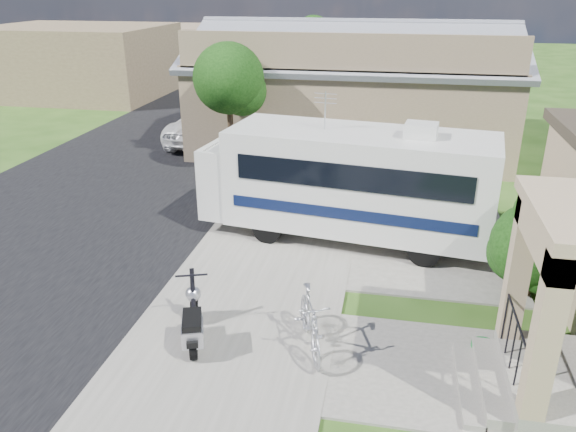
% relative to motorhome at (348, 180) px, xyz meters
% --- Properties ---
extents(ground, '(120.00, 120.00, 0.00)m').
position_rel_motorhome_xyz_m(ground, '(-0.73, -4.39, -1.64)').
color(ground, '#234312').
extents(street_slab, '(9.00, 80.00, 0.02)m').
position_rel_motorhome_xyz_m(street_slab, '(-8.23, 5.61, -1.63)').
color(street_slab, black).
rests_on(street_slab, ground).
extents(sidewalk_slab, '(4.00, 80.00, 0.06)m').
position_rel_motorhome_xyz_m(sidewalk_slab, '(-1.73, 5.61, -1.61)').
color(sidewalk_slab, slate).
rests_on(sidewalk_slab, ground).
extents(driveway_slab, '(7.00, 6.00, 0.05)m').
position_rel_motorhome_xyz_m(driveway_slab, '(0.77, 0.11, -1.62)').
color(driveway_slab, slate).
rests_on(driveway_slab, ground).
extents(walk_slab, '(4.00, 3.00, 0.05)m').
position_rel_motorhome_xyz_m(walk_slab, '(2.27, -5.39, -1.62)').
color(walk_slab, slate).
rests_on(walk_slab, ground).
extents(warehouse, '(12.50, 8.40, 5.04)m').
position_rel_motorhome_xyz_m(warehouse, '(-0.73, 9.58, 0.35)').
color(warehouse, '#78674B').
rests_on(warehouse, ground).
extents(distant_bldg_far, '(10.00, 8.00, 4.00)m').
position_rel_motorhome_xyz_m(distant_bldg_far, '(-17.73, 17.61, 0.36)').
color(distant_bldg_far, brown).
rests_on(distant_bldg_far, ground).
extents(distant_bldg_near, '(8.00, 7.00, 3.20)m').
position_rel_motorhome_xyz_m(distant_bldg_near, '(-15.73, 29.61, -0.04)').
color(distant_bldg_near, '#78674B').
rests_on(distant_bldg_near, ground).
extents(street_tree_a, '(2.44, 2.40, 4.58)m').
position_rel_motorhome_xyz_m(street_tree_a, '(-4.43, 4.66, 1.61)').
color(street_tree_a, black).
rests_on(street_tree_a, ground).
extents(street_tree_b, '(2.44, 2.40, 4.73)m').
position_rel_motorhome_xyz_m(street_tree_b, '(-4.43, 14.66, 1.75)').
color(street_tree_b, black).
rests_on(street_tree_b, ground).
extents(street_tree_c, '(2.44, 2.40, 4.42)m').
position_rel_motorhome_xyz_m(street_tree_c, '(-4.43, 23.66, 1.46)').
color(street_tree_c, black).
rests_on(street_tree_c, ground).
extents(motorhome, '(7.71, 3.34, 3.82)m').
position_rel_motorhome_xyz_m(motorhome, '(0.00, 0.00, 0.00)').
color(motorhome, silver).
rests_on(motorhome, ground).
extents(shrub, '(2.07, 1.98, 2.54)m').
position_rel_motorhome_xyz_m(shrub, '(4.25, -2.25, -0.34)').
color(shrub, black).
rests_on(shrub, ground).
extents(scooter, '(0.88, 1.72, 1.16)m').
position_rel_motorhome_xyz_m(scooter, '(-2.35, -5.40, -1.13)').
color(scooter, black).
rests_on(scooter, ground).
extents(bicycle, '(1.14, 2.01, 1.16)m').
position_rel_motorhome_xyz_m(bicycle, '(-0.18, -5.16, -1.06)').
color(bicycle, '#B0B0B8').
rests_on(bicycle, ground).
extents(pickup_truck, '(2.70, 5.52, 1.51)m').
position_rel_motorhome_xyz_m(pickup_truck, '(-6.61, 8.69, -0.89)').
color(pickup_truck, white).
rests_on(pickup_truck, ground).
extents(van, '(2.67, 6.47, 1.87)m').
position_rel_motorhome_xyz_m(van, '(-7.37, 15.54, -0.71)').
color(van, white).
rests_on(van, ground).
extents(garden_hose, '(0.46, 0.46, 0.21)m').
position_rel_motorhome_xyz_m(garden_hose, '(2.98, -4.67, -1.54)').
color(garden_hose, '#146429').
rests_on(garden_hose, ground).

